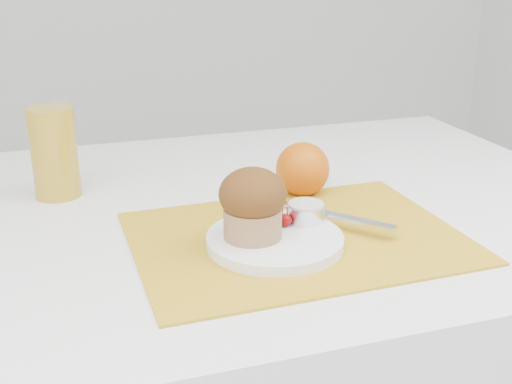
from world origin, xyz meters
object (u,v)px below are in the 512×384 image
object	(u,v)px
orange	(303,169)
juice_glass	(54,153)
plate	(275,240)
muffin	(253,203)

from	to	relation	value
orange	juice_glass	xyz separation A→B (m)	(-0.37, 0.11, 0.03)
orange	juice_glass	bearing A→B (deg)	162.76
plate	juice_glass	bearing A→B (deg)	132.32
plate	orange	bearing A→B (deg)	58.20
juice_glass	plate	bearing A→B (deg)	-47.68
juice_glass	muffin	size ratio (longest dim) A/B	1.54
orange	juice_glass	distance (m)	0.39
plate	juice_glass	size ratio (longest dim) A/B	1.26
orange	juice_glass	size ratio (longest dim) A/B	0.60
juice_glass	muffin	bearing A→B (deg)	-50.34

